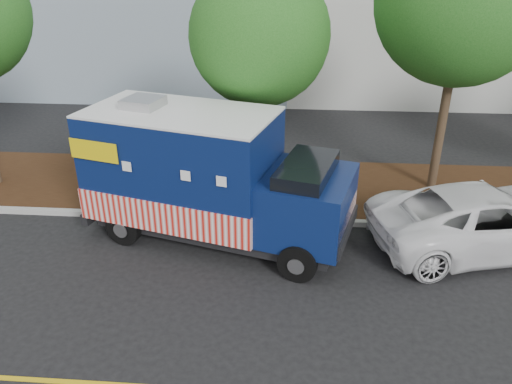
{
  "coord_description": "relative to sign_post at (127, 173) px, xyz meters",
  "views": [
    {
      "loc": [
        2.27,
        -10.49,
        6.84
      ],
      "look_at": [
        1.43,
        0.6,
        1.31
      ],
      "focal_mm": 35.0,
      "sensor_mm": 36.0,
      "label": 1
    }
  ],
  "objects": [
    {
      "name": "ground",
      "position": [
        2.23,
        -1.76,
        -1.2
      ],
      "size": [
        120.0,
        120.0,
        0.0
      ],
      "primitive_type": "plane",
      "color": "black",
      "rests_on": "ground"
    },
    {
      "name": "curb",
      "position": [
        2.23,
        -0.36,
        -1.12
      ],
      "size": [
        120.0,
        0.18,
        0.15
      ],
      "primitive_type": "cube",
      "color": "#9E9E99",
      "rests_on": "ground"
    },
    {
      "name": "mulch_strip",
      "position": [
        2.23,
        1.74,
        -1.12
      ],
      "size": [
        120.0,
        4.0,
        0.15
      ],
      "primitive_type": "cube",
      "color": "black",
      "rests_on": "ground"
    },
    {
      "name": "tree_b",
      "position": [
        3.54,
        1.64,
        3.43
      ],
      "size": [
        3.83,
        3.83,
        6.56
      ],
      "color": "#38281C",
      "rests_on": "ground"
    },
    {
      "name": "sign_post",
      "position": [
        0.0,
        0.0,
        0.0
      ],
      "size": [
        0.06,
        0.06,
        2.4
      ],
      "primitive_type": "cube",
      "color": "#473828",
      "rests_on": "ground"
    },
    {
      "name": "food_truck",
      "position": [
        2.37,
        -1.1,
        0.39
      ],
      "size": [
        7.06,
        4.11,
        3.52
      ],
      "rotation": [
        0.0,
        0.0,
        -0.27
      ],
      "color": "black",
      "rests_on": "ground"
    },
    {
      "name": "white_car",
      "position": [
        9.33,
        -1.17,
        -0.41
      ],
      "size": [
        6.12,
        3.88,
        1.57
      ],
      "primitive_type": "imported",
      "rotation": [
        0.0,
        0.0,
        1.81
      ],
      "color": "white",
      "rests_on": "ground"
    }
  ]
}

